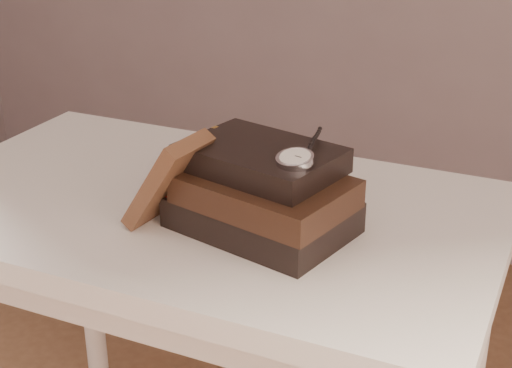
% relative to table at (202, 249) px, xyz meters
% --- Properties ---
extents(table, '(1.00, 0.60, 0.75)m').
position_rel_table_xyz_m(table, '(0.00, 0.00, 0.00)').
color(table, silver).
rests_on(table, ground).
extents(book_stack, '(0.30, 0.24, 0.13)m').
position_rel_table_xyz_m(book_stack, '(0.14, -0.05, 0.15)').
color(book_stack, black).
rests_on(book_stack, table).
extents(journal, '(0.12, 0.12, 0.15)m').
position_rel_table_xyz_m(journal, '(-0.00, -0.10, 0.17)').
color(journal, '#422719').
rests_on(journal, table).
extents(pocket_watch, '(0.07, 0.16, 0.02)m').
position_rel_table_xyz_m(pocket_watch, '(0.20, -0.08, 0.23)').
color(pocket_watch, silver).
rests_on(pocket_watch, book_stack).
extents(eyeglasses, '(0.14, 0.15, 0.05)m').
position_rel_table_xyz_m(eyeglasses, '(0.07, 0.06, 0.17)').
color(eyeglasses, silver).
rests_on(eyeglasses, book_stack).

